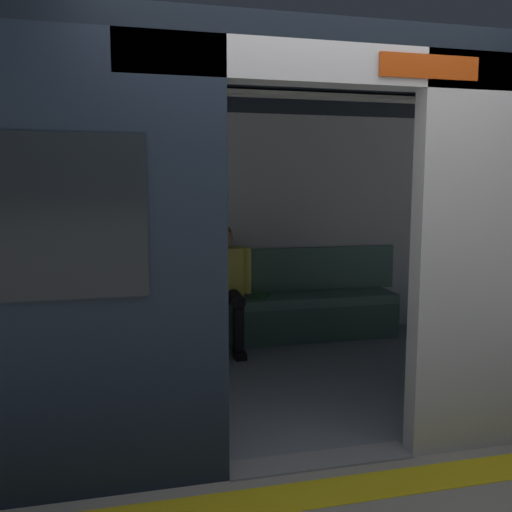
% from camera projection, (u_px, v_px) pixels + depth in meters
% --- Properties ---
extents(ground_plane, '(60.00, 60.00, 0.00)m').
position_uv_depth(ground_plane, '(320.00, 461.00, 3.00)').
color(ground_plane, gray).
extents(platform_edge_strip, '(8.00, 0.24, 0.01)m').
position_uv_depth(platform_edge_strip, '(341.00, 490.00, 2.71)').
color(platform_edge_strip, yellow).
rests_on(platform_edge_strip, ground_plane).
extents(train_car, '(6.40, 2.82, 2.35)m').
position_uv_depth(train_car, '(255.00, 181.00, 3.98)').
color(train_car, silver).
rests_on(train_car, ground_plane).
extents(bench_seat, '(3.27, 0.44, 0.44)m').
position_uv_depth(bench_seat, '(237.00, 310.00, 5.18)').
color(bench_seat, '#4C7566').
rests_on(bench_seat, ground_plane).
extents(person_seated, '(0.55, 0.68, 1.17)m').
position_uv_depth(person_seated, '(223.00, 278.00, 5.05)').
color(person_seated, '#D8CC4C').
rests_on(person_seated, ground_plane).
extents(handbag, '(0.26, 0.15, 0.17)m').
position_uv_depth(handbag, '(182.00, 292.00, 5.10)').
color(handbag, maroon).
rests_on(handbag, bench_seat).
extents(book, '(0.24, 0.27, 0.03)m').
position_uv_depth(book, '(261.00, 296.00, 5.27)').
color(book, '#33723F').
rests_on(book, bench_seat).
extents(grab_pole_door, '(0.04, 0.04, 2.21)m').
position_uv_depth(grab_pole_door, '(224.00, 259.00, 3.09)').
color(grab_pole_door, silver).
rests_on(grab_pole_door, ground_plane).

